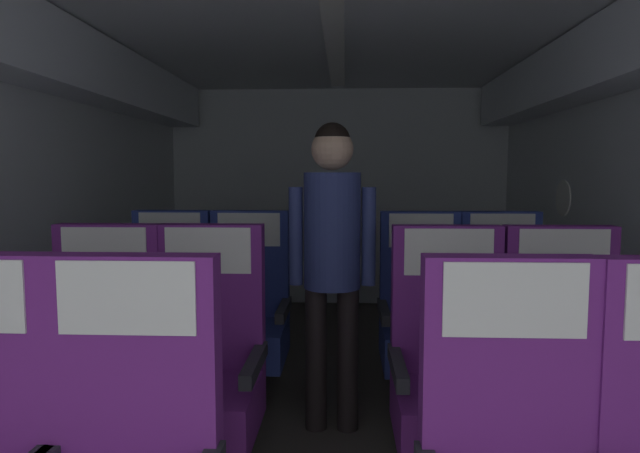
% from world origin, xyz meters
% --- Properties ---
extents(ground, '(3.56, 6.10, 0.02)m').
position_xyz_m(ground, '(0.00, 2.85, -0.01)').
color(ground, '#3D3833').
extents(fuselage_shell, '(3.44, 5.75, 2.18)m').
position_xyz_m(fuselage_shell, '(0.00, 3.12, 1.55)').
color(fuselage_shell, silver).
rests_on(fuselage_shell, ground).
extents(seat_b_left_window, '(0.50, 0.51, 1.07)m').
position_xyz_m(seat_b_left_window, '(-0.98, 2.48, 0.45)').
color(seat_b_left_window, '#38383D').
rests_on(seat_b_left_window, ground).
extents(seat_b_left_aisle, '(0.50, 0.51, 1.07)m').
position_xyz_m(seat_b_left_aisle, '(-0.52, 2.49, 0.45)').
color(seat_b_left_aisle, '#38383D').
rests_on(seat_b_left_aisle, ground).
extents(seat_b_right_aisle, '(0.50, 0.51, 1.07)m').
position_xyz_m(seat_b_right_aisle, '(0.99, 2.49, 0.45)').
color(seat_b_right_aisle, '#38383D').
rests_on(seat_b_right_aisle, ground).
extents(seat_b_right_window, '(0.50, 0.51, 1.07)m').
position_xyz_m(seat_b_right_window, '(0.51, 2.48, 0.45)').
color(seat_b_right_window, '#38383D').
rests_on(seat_b_right_window, ground).
extents(seat_c_left_window, '(0.50, 0.51, 1.07)m').
position_xyz_m(seat_c_left_window, '(-0.99, 3.41, 0.45)').
color(seat_c_left_window, '#38383D').
rests_on(seat_c_left_window, ground).
extents(seat_c_left_aisle, '(0.50, 0.51, 1.07)m').
position_xyz_m(seat_c_left_aisle, '(-0.51, 3.40, 0.45)').
color(seat_c_left_aisle, '#38383D').
rests_on(seat_c_left_aisle, ground).
extents(seat_c_right_aisle, '(0.50, 0.51, 1.07)m').
position_xyz_m(seat_c_right_aisle, '(0.99, 3.41, 0.45)').
color(seat_c_right_aisle, '#38383D').
rests_on(seat_c_right_aisle, ground).
extents(seat_c_right_window, '(0.50, 0.51, 1.07)m').
position_xyz_m(seat_c_right_window, '(0.52, 3.39, 0.45)').
color(seat_c_right_window, '#38383D').
rests_on(seat_c_right_window, ground).
extents(flight_attendant, '(0.43, 0.28, 1.54)m').
position_xyz_m(flight_attendant, '(0.01, 2.94, 0.94)').
color(flight_attendant, black).
rests_on(flight_attendant, ground).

